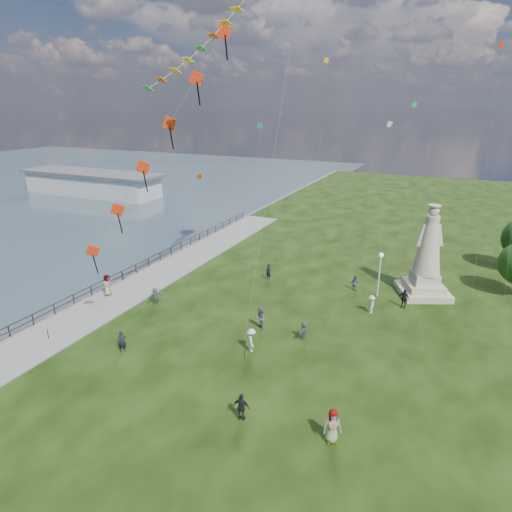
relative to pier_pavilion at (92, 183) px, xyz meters
The scene contains 18 objects.
waterfront 49.44m from the pier_pavilion, 41.92° to the right, with size 200.00×200.00×1.51m.
pier_pavilion is the anchor object (origin of this frame).
statue 66.60m from the pier_pavilion, 20.22° to the right, with size 5.37×5.37×8.25m.
lamppost 64.00m from the pier_pavilion, 23.12° to the right, with size 0.38×0.38×4.11m.
person_0 61.10m from the pier_pavilion, 43.28° to the right, with size 0.58×0.38×1.58m, color black.
person_1 62.48m from the pier_pavilion, 34.00° to the right, with size 0.86×0.53×1.78m, color #595960.
person_2 64.86m from the pier_pavilion, 35.91° to the right, with size 1.10×0.57×1.70m, color silver.
person_3 70.75m from the pier_pavilion, 38.93° to the right, with size 0.96×0.49×1.63m, color black.
person_4 74.31m from the pier_pavilion, 36.27° to the right, with size 0.94×0.57×1.92m, color #595960.
person_5 54.56m from the pier_pavilion, 39.77° to the right, with size 1.47×0.63×1.58m, color #595960.
person_6 54.96m from the pier_pavilion, 28.00° to the right, with size 0.60×0.39×1.64m, color black.
person_7 61.79m from the pier_pavilion, 23.47° to the right, with size 0.71×0.44×1.46m, color #595960.
person_8 65.56m from the pier_pavilion, 25.94° to the right, with size 1.00×0.51×1.54m, color silver.
person_9 66.74m from the pier_pavilion, 23.40° to the right, with size 0.98×0.50×1.68m, color black.
person_10 51.17m from the pier_pavilion, 43.68° to the right, with size 0.94×0.58×1.93m, color #595960.
person_11 65.51m from the pier_pavilion, 32.36° to the right, with size 1.34×0.58×1.44m, color #595960.
red_kite_train 59.52m from the pier_pavilion, 39.79° to the right, with size 10.67×9.35×21.21m.
small_kites 60.13m from the pier_pavilion, 18.40° to the right, with size 29.49×16.87×31.21m.
Camera 1 is at (11.78, -19.34, 16.27)m, focal length 30.00 mm.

